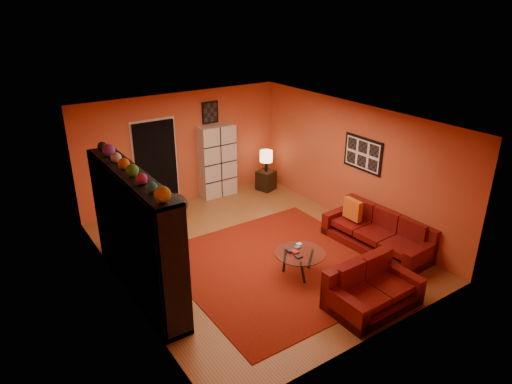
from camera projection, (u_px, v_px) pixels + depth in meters
floor at (254, 251)px, 8.88m from camera, size 6.00×6.00×0.00m
ceiling at (254, 120)px, 7.86m from camera, size 6.00×6.00×0.00m
wall_back at (183, 148)px, 10.66m from camera, size 6.00×0.00×6.00m
wall_front at (378, 261)px, 6.08m from camera, size 6.00×0.00×6.00m
wall_left at (120, 224)px, 7.08m from camera, size 0.00×6.00×6.00m
wall_right at (352, 164)px, 9.65m from camera, size 0.00×6.00×6.00m
rug at (279, 265)px, 8.39m from camera, size 3.60×3.60×0.01m
doorway at (156, 165)px, 10.38m from camera, size 0.95×0.10×2.04m
wall_art_right at (363, 154)px, 9.29m from camera, size 0.03×1.00×0.70m
wall_art_back at (210, 112)px, 10.73m from camera, size 0.42×0.03×0.52m
entertainment_unit at (136, 234)px, 7.29m from camera, size 0.45×3.00×2.10m
tv at (141, 238)px, 7.30m from camera, size 0.92×0.12×0.53m
sofa at (380, 234)px, 8.92m from camera, size 1.00×2.20×0.85m
loveseat at (369, 289)px, 7.22m from camera, size 1.47×0.89×0.85m
throw_pillow at (353, 209)px, 9.13m from camera, size 0.12×0.42×0.42m
coffee_table at (300, 255)px, 7.95m from camera, size 0.89×0.89×0.44m
storage_cabinet at (217, 161)px, 11.08m from camera, size 0.89×0.40×1.76m
bowl_chair at (173, 205)px, 10.12m from camera, size 0.67×0.67×0.55m
side_table at (266, 180)px, 11.63m from camera, size 0.51×0.51×0.50m
table_lamp at (266, 157)px, 11.38m from camera, size 0.32×0.32×0.54m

